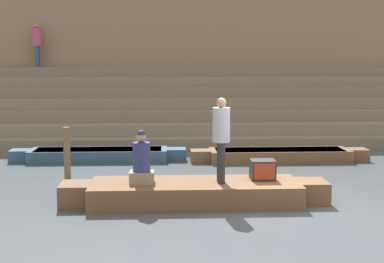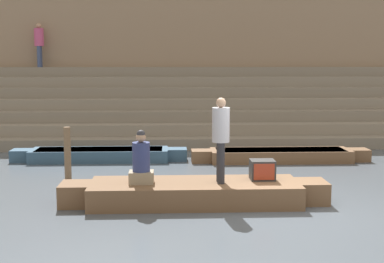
{
  "view_description": "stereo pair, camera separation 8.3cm",
  "coord_description": "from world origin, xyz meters",
  "px_view_note": "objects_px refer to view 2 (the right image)",
  "views": [
    {
      "loc": [
        -2.35,
        -10.27,
        2.98
      ],
      "look_at": [
        -1.74,
        1.78,
        1.36
      ],
      "focal_mm": 50.0,
      "sensor_mm": 36.0,
      "label": 1
    },
    {
      "loc": [
        -2.27,
        -10.28,
        2.98
      ],
      "look_at": [
        -1.74,
        1.78,
        1.36
      ],
      "focal_mm": 50.0,
      "sensor_mm": 36.0,
      "label": 2
    }
  ],
  "objects_px": {
    "rowboat_main": "(194,192)",
    "person_on_steps": "(39,42)",
    "person_rowing": "(141,162)",
    "moored_boat_distant": "(100,154)",
    "person_standing": "(221,134)",
    "tv_set": "(262,170)",
    "moored_boat_shore": "(280,155)",
    "mooring_post": "(68,154)"
  },
  "relations": [
    {
      "from": "rowboat_main",
      "to": "mooring_post",
      "type": "bearing_deg",
      "value": 141.13
    },
    {
      "from": "person_standing",
      "to": "moored_boat_shore",
      "type": "xyz_separation_m",
      "value": [
        2.24,
        4.66,
        -1.28
      ]
    },
    {
      "from": "person_on_steps",
      "to": "moored_boat_shore",
      "type": "bearing_deg",
      "value": -60.55
    },
    {
      "from": "person_rowing",
      "to": "person_standing",
      "type": "bearing_deg",
      "value": -15.18
    },
    {
      "from": "tv_set",
      "to": "person_on_steps",
      "type": "bearing_deg",
      "value": 129.03
    },
    {
      "from": "moored_boat_distant",
      "to": "person_on_steps",
      "type": "bearing_deg",
      "value": 120.18
    },
    {
      "from": "rowboat_main",
      "to": "moored_boat_shore",
      "type": "relative_size",
      "value": 1.05
    },
    {
      "from": "rowboat_main",
      "to": "moored_boat_shore",
      "type": "bearing_deg",
      "value": 57.96
    },
    {
      "from": "person_rowing",
      "to": "mooring_post",
      "type": "height_order",
      "value": "person_rowing"
    },
    {
      "from": "tv_set",
      "to": "mooring_post",
      "type": "xyz_separation_m",
      "value": [
        -4.5,
        2.22,
        -0.01
      ]
    },
    {
      "from": "moored_boat_shore",
      "to": "person_on_steps",
      "type": "relative_size",
      "value": 2.99
    },
    {
      "from": "moored_boat_distant",
      "to": "mooring_post",
      "type": "relative_size",
      "value": 3.88
    },
    {
      "from": "person_standing",
      "to": "person_on_steps",
      "type": "xyz_separation_m",
      "value": [
        -6.29,
        11.37,
        2.23
      ]
    },
    {
      "from": "person_rowing",
      "to": "moored_boat_distant",
      "type": "relative_size",
      "value": 0.21
    },
    {
      "from": "mooring_post",
      "to": "person_on_steps",
      "type": "height_order",
      "value": "person_on_steps"
    },
    {
      "from": "person_rowing",
      "to": "mooring_post",
      "type": "relative_size",
      "value": 0.83
    },
    {
      "from": "moored_boat_distant",
      "to": "mooring_post",
      "type": "bearing_deg",
      "value": -96.64
    },
    {
      "from": "person_standing",
      "to": "person_on_steps",
      "type": "relative_size",
      "value": 1.0
    },
    {
      "from": "rowboat_main",
      "to": "person_on_steps",
      "type": "relative_size",
      "value": 3.14
    },
    {
      "from": "moored_boat_shore",
      "to": "moored_boat_distant",
      "type": "bearing_deg",
      "value": 175.7
    },
    {
      "from": "rowboat_main",
      "to": "person_on_steps",
      "type": "height_order",
      "value": "person_on_steps"
    },
    {
      "from": "mooring_post",
      "to": "person_standing",
      "type": "bearing_deg",
      "value": -34.33
    },
    {
      "from": "moored_boat_shore",
      "to": "person_on_steps",
      "type": "bearing_deg",
      "value": 140.96
    },
    {
      "from": "mooring_post",
      "to": "person_on_steps",
      "type": "bearing_deg",
      "value": 106.82
    },
    {
      "from": "moored_boat_distant",
      "to": "person_rowing",
      "type": "bearing_deg",
      "value": -69.49
    },
    {
      "from": "person_rowing",
      "to": "person_on_steps",
      "type": "relative_size",
      "value": 0.63
    },
    {
      "from": "tv_set",
      "to": "moored_boat_shore",
      "type": "distance_m",
      "value": 4.65
    },
    {
      "from": "rowboat_main",
      "to": "moored_boat_shore",
      "type": "xyz_separation_m",
      "value": [
        2.77,
        4.59,
        -0.06
      ]
    },
    {
      "from": "rowboat_main",
      "to": "moored_boat_distant",
      "type": "bearing_deg",
      "value": 116.85
    },
    {
      "from": "person_standing",
      "to": "moored_boat_distant",
      "type": "distance_m",
      "value": 6.02
    },
    {
      "from": "tv_set",
      "to": "person_on_steps",
      "type": "relative_size",
      "value": 0.29
    },
    {
      "from": "tv_set",
      "to": "mooring_post",
      "type": "distance_m",
      "value": 5.02
    },
    {
      "from": "person_rowing",
      "to": "tv_set",
      "type": "xyz_separation_m",
      "value": [
        2.55,
        0.21,
        -0.23
      ]
    },
    {
      "from": "moored_boat_distant",
      "to": "person_on_steps",
      "type": "relative_size",
      "value": 2.94
    },
    {
      "from": "moored_boat_distant",
      "to": "mooring_post",
      "type": "distance_m",
      "value": 2.62
    },
    {
      "from": "person_standing",
      "to": "moored_boat_distant",
      "type": "relative_size",
      "value": 0.34
    },
    {
      "from": "person_on_steps",
      "to": "person_rowing",
      "type": "bearing_deg",
      "value": -90.02
    },
    {
      "from": "rowboat_main",
      "to": "person_on_steps",
      "type": "distance_m",
      "value": 13.15
    },
    {
      "from": "tv_set",
      "to": "moored_boat_shore",
      "type": "xyz_separation_m",
      "value": [
        1.33,
        4.43,
        -0.48
      ]
    },
    {
      "from": "person_standing",
      "to": "moored_boat_shore",
      "type": "distance_m",
      "value": 5.32
    },
    {
      "from": "rowboat_main",
      "to": "tv_set",
      "type": "relative_size",
      "value": 10.82
    },
    {
      "from": "person_standing",
      "to": "moored_boat_distant",
      "type": "xyz_separation_m",
      "value": [
        -3.12,
        4.98,
        -1.28
      ]
    }
  ]
}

